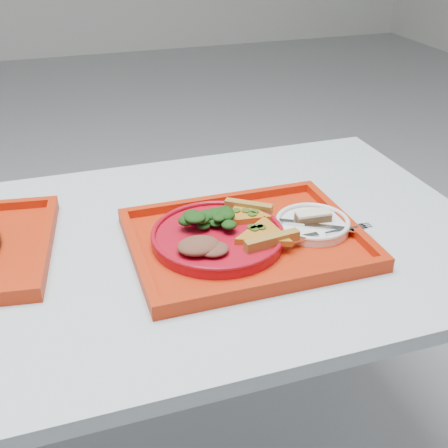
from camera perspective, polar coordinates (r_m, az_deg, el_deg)
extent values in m
cube|color=silver|center=(1.12, -12.79, -3.66)|extent=(1.60, 0.80, 0.03)
cylinder|color=gray|center=(1.78, 10.89, -4.31)|extent=(0.05, 0.05, 0.72)
cube|color=#B52509|center=(1.12, 2.22, -1.89)|extent=(0.45, 0.35, 0.01)
cylinder|color=#A40A1B|center=(1.10, -0.64, -1.44)|extent=(0.26, 0.26, 0.02)
cylinder|color=white|center=(1.16, 8.96, -0.14)|extent=(0.15, 0.15, 0.01)
ellipsoid|color=black|center=(1.11, -1.95, 0.98)|extent=(0.10, 0.09, 0.05)
ellipsoid|color=brown|center=(1.04, -2.62, -2.21)|extent=(0.08, 0.06, 0.02)
cube|color=#50301A|center=(1.16, 9.03, 0.67)|extent=(0.07, 0.03, 0.02)
cube|color=beige|center=(1.16, 9.07, 1.10)|extent=(0.07, 0.03, 0.00)
cube|color=silver|center=(1.14, 8.94, -0.07)|extent=(0.17, 0.11, 0.01)
cube|color=silver|center=(1.12, 10.17, -0.95)|extent=(0.19, 0.03, 0.01)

